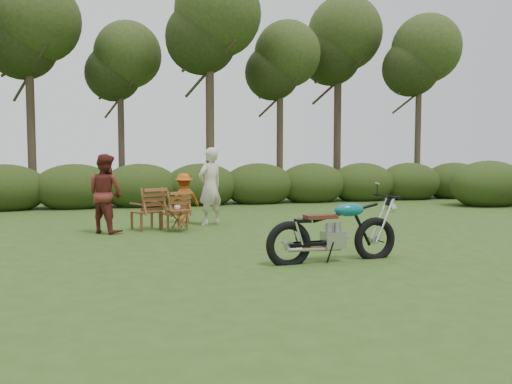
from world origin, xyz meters
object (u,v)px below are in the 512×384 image
object	(u,v)px
side_table	(179,221)
adult_a	(210,225)
adult_b	(106,233)
lawn_chair_right	(174,229)
motorcycle	(333,261)
child	(184,223)
lawn_chair_left	(147,229)
cup	(177,207)

from	to	relation	value
side_table	adult_a	size ratio (longest dim) A/B	0.26
adult_b	adult_a	bearing A→B (deg)	-123.45
adult_b	side_table	bearing A→B (deg)	-148.29
lawn_chair_right	side_table	xyz separation A→B (m)	(0.08, -0.39, 0.24)
motorcycle	adult_a	distance (m)	4.67
adult_a	child	xyz separation A→B (m)	(-0.54, 0.54, 0.00)
lawn_chair_right	side_table	world-z (taller)	side_table
adult_b	lawn_chair_right	bearing A→B (deg)	-133.41
lawn_chair_left	adult_b	size ratio (longest dim) A/B	0.56
motorcycle	adult_b	distance (m)	5.21
side_table	cup	bearing A→B (deg)	-162.36
lawn_chair_left	side_table	size ratio (longest dim) A/B	1.95
motorcycle	side_table	distance (m)	4.14
lawn_chair_right	adult_b	xyz separation A→B (m)	(-1.43, -0.10, 0.00)
motorcycle	side_table	xyz separation A→B (m)	(-1.85, 3.69, 0.24)
side_table	cup	world-z (taller)	cup
lawn_chair_right	cup	bearing A→B (deg)	75.22
lawn_chair_left	adult_a	distance (m)	1.52
lawn_chair_left	child	distance (m)	1.27
lawn_chair_right	motorcycle	bearing A→B (deg)	95.61
side_table	child	size ratio (longest dim) A/B	0.39
side_table	adult_b	size ratio (longest dim) A/B	0.29
side_table	cup	size ratio (longest dim) A/B	3.75
lawn_chair_left	cup	distance (m)	0.99
child	motorcycle	bearing A→B (deg)	93.92
lawn_chair_left	lawn_chair_right	bearing A→B (deg)	136.83
adult_a	adult_b	bearing A→B (deg)	-15.70
adult_a	adult_b	distance (m)	2.42
lawn_chair_right	child	world-z (taller)	child
adult_b	child	xyz separation A→B (m)	(1.81, 1.12, 0.00)
side_table	child	world-z (taller)	child
lawn_chair_right	cup	xyz separation A→B (m)	(0.03, -0.40, 0.52)
lawn_chair_left	child	bearing A→B (deg)	-164.18
side_table	adult_a	bearing A→B (deg)	45.95
lawn_chair_right	child	xyz separation A→B (m)	(0.38, 1.02, 0.00)
side_table	lawn_chair_right	bearing A→B (deg)	101.30
lawn_chair_right	child	bearing A→B (deg)	-130.20
motorcycle	lawn_chair_left	world-z (taller)	motorcycle
motorcycle	cup	distance (m)	4.17
motorcycle	cup	xyz separation A→B (m)	(-1.90, 3.68, 0.52)
lawn_chair_right	side_table	bearing A→B (deg)	81.60
cup	motorcycle	bearing A→B (deg)	-62.73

